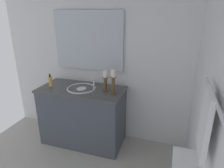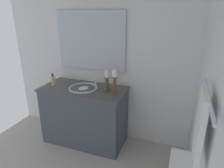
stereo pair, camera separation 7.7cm
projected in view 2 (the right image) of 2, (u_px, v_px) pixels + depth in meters
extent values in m
cube|color=white|center=(211.00, 109.00, 1.35)|extent=(2.46, 0.04, 2.45)
cube|color=white|center=(96.00, 57.00, 2.90)|extent=(0.04, 2.84, 2.45)
cube|color=#474C56|center=(85.00, 116.00, 2.91)|extent=(0.55, 1.15, 0.81)
cube|color=#4C4C4C|center=(83.00, 89.00, 2.77)|extent=(0.58, 1.18, 0.03)
sphere|color=black|center=(55.00, 104.00, 3.18)|extent=(0.02, 0.02, 0.02)
sphere|color=black|center=(47.00, 110.00, 3.00)|extent=(0.02, 0.02, 0.02)
ellipsoid|color=white|center=(84.00, 91.00, 2.78)|extent=(0.38, 0.30, 0.11)
torus|color=white|center=(83.00, 88.00, 2.76)|extent=(0.40, 0.40, 0.02)
cylinder|color=silver|center=(96.00, 85.00, 2.68)|extent=(0.02, 0.02, 0.14)
cube|color=silver|center=(91.00, 41.00, 2.80)|extent=(0.02, 1.02, 0.82)
cylinder|color=brown|center=(115.00, 93.00, 2.57)|extent=(0.09, 0.09, 0.01)
cylinder|color=brown|center=(115.00, 86.00, 2.53)|extent=(0.04, 0.04, 0.22)
cylinder|color=brown|center=(115.00, 77.00, 2.49)|extent=(0.08, 0.08, 0.01)
cylinder|color=white|center=(115.00, 73.00, 2.47)|extent=(0.06, 0.06, 0.09)
cylinder|color=brown|center=(107.00, 90.00, 2.67)|extent=(0.09, 0.09, 0.01)
cylinder|color=brown|center=(107.00, 84.00, 2.64)|extent=(0.04, 0.04, 0.18)
cylinder|color=brown|center=(107.00, 77.00, 2.61)|extent=(0.08, 0.08, 0.01)
cylinder|color=white|center=(107.00, 74.00, 2.59)|extent=(0.06, 0.06, 0.09)
cylinder|color=#E5B259|center=(53.00, 81.00, 2.83)|extent=(0.06, 0.06, 0.14)
cylinder|color=black|center=(52.00, 75.00, 2.80)|extent=(0.02, 0.02, 0.04)
cube|color=white|center=(182.00, 167.00, 1.52)|extent=(0.38, 0.19, 0.03)
cylinder|color=silver|center=(209.00, 97.00, 1.11)|extent=(0.65, 0.02, 0.02)
cube|color=white|center=(200.00, 126.00, 1.18)|extent=(0.28, 0.03, 0.42)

